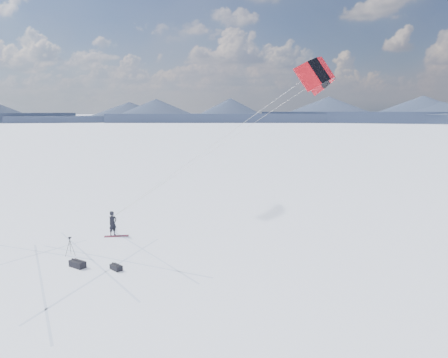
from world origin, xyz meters
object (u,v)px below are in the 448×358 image
Objects in this scene: snowkiter at (113,236)px; gear_bag_b at (116,267)px; gear_bag_a at (78,264)px; snowboard at (116,236)px; tripod at (70,243)px.

snowkiter is 2.09× the size of gear_bag_b.
snowkiter is 1.74× the size of gear_bag_a.
gear_bag_b is (2.11, 0.81, -0.04)m from gear_bag_a.
gear_bag_a is (2.85, -5.48, 0.19)m from snowkiter.
tripod reaches higher than snowboard.
snowboard is at bearing -89.73° from snowkiter.
snowkiter is at bearing 120.80° from gear_bag_a.
tripod is at bearing -122.34° from snowboard.
gear_bag_a is (1.97, -1.15, -0.54)m from tripod.
tripod reaches higher than gear_bag_b.
snowboard is 6.56m from gear_bag_b.
snowkiter is at bearing 136.55° from snowboard.
snowboard is at bearing 81.13° from tripod.
gear_bag_a is (2.52, -5.46, 0.17)m from snowboard.
snowboard is at bearing 118.08° from gear_bag_a.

